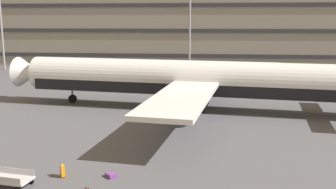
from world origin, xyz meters
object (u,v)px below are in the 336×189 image
airliner (193,80)px  suitcase_black (62,170)px  suitcase_silver (111,175)px  baggage_cart (8,179)px

airliner → suitcase_black: (-7.13, -18.35, -2.70)m
suitcase_silver → suitcase_black: 2.88m
suitcase_silver → baggage_cart: size_ratio=0.24×
suitcase_black → baggage_cart: size_ratio=0.25×
airliner → baggage_cart: bearing=-115.9°
suitcase_silver → suitcase_black: (-2.85, -0.24, 0.27)m
suitcase_black → baggage_cart: (-2.52, -1.55, 0.03)m
suitcase_silver → suitcase_black: bearing=-175.2°
airliner → baggage_cart: airliner is taller
baggage_cart → airliner: bearing=64.1°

